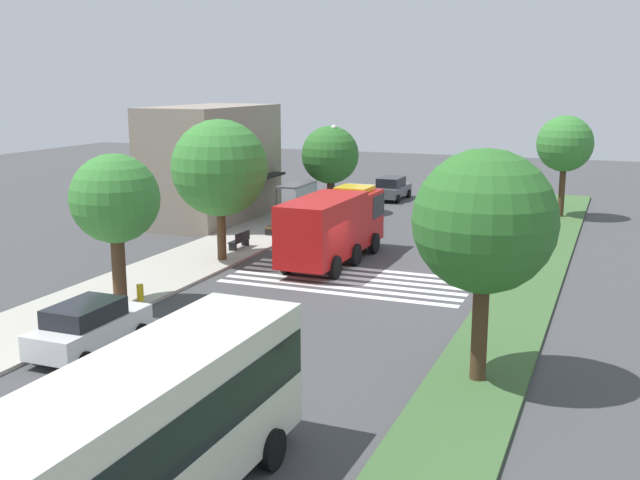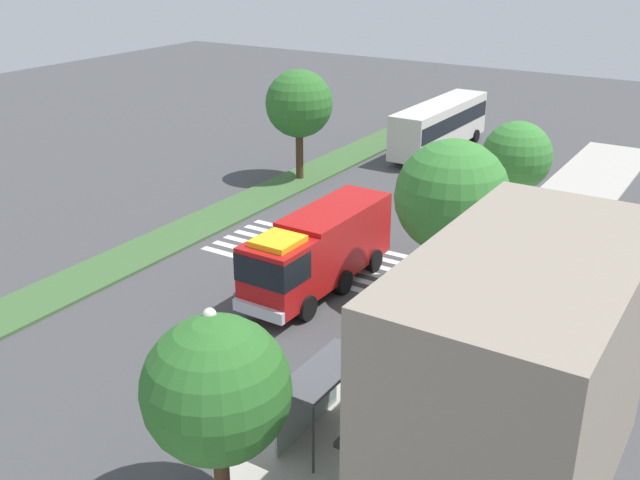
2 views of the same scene
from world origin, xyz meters
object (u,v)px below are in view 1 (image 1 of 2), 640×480
Objects in this scene: bench_west_of_shelter at (240,240)px; sidewalk_tree_center at (330,155)px; street_lamp at (334,161)px; parked_car_west at (89,326)px; sidewalk_tree_west at (220,168)px; fire_truck at (335,223)px; median_tree_far_west at (485,222)px; median_tree_west at (565,144)px; fire_hydrant at (140,293)px; transit_bus at (117,452)px; bus_stop_shelter at (302,195)px; sidewalk_tree_far_west at (115,200)px; bench_near_shelter at (275,226)px; parked_car_mid at (392,188)px.

bench_west_of_shelter is 0.27× the size of sidewalk_tree_center.
bench_west_of_shelter is 12.72m from street_lamp.
parked_car_west is at bearing -176.34° from street_lamp.
fire_truck is at bearing -67.88° from sidewalk_tree_west.
median_tree_far_west is (-13.13, -9.64, 3.03)m from fire_truck.
fire_hydrant is (-27.11, 14.47, -4.45)m from median_tree_west.
transit_bus is 26.86m from bench_west_of_shelter.
bus_stop_shelter is (24.20, 2.50, 0.98)m from parked_car_west.
street_lamp is at bearing -0.98° from sidewalk_tree_far_west.
bench_near_shelter is at bearing 179.66° from bus_stop_shelter.
sidewalk_tree_far_west reaches higher than street_lamp.
transit_bus is 1.95× the size of street_lamp.
parked_car_mid is at bearing -12.03° from bus_stop_shelter.
transit_bus is 16.70× the size of fire_hydrant.
median_tree_west is (32.47, -12.77, 4.03)m from parked_car_west.
sidewalk_tree_center is 0.84× the size of median_tree_far_west.
bench_west_of_shelter is at bearing 179.84° from bus_stop_shelter.
sidewalk_tree_west reaches higher than bench_near_shelter.
bus_stop_shelter is 2.19× the size of bench_west_of_shelter.
median_tree_west is (41.41, -4.93, 2.79)m from transit_bus.
sidewalk_tree_far_west reaches higher than parked_car_west.
transit_bus is 7.31× the size of bench_near_shelter.
median_tree_far_west is at bearing -99.46° from sidewalk_tree_far_west.
transit_bus is 17.27m from fire_hydrant.
bus_stop_shelter is at bearing 175.93° from sidewalk_tree_center.
fire_hydrant is (5.37, 1.70, -0.42)m from parked_car_west.
fire_truck reaches higher than bench_near_shelter.
fire_truck is 10.49m from bus_stop_shelter.
sidewalk_tree_center is (13.12, 5.33, 2.06)m from fire_truck.
fire_truck is 15.70m from parked_car_west.
sidewalk_tree_far_west is 15.19m from median_tree_far_west.
fire_truck is 1.37× the size of median_tree_west.
fire_hydrant is at bearing -179.75° from street_lamp.
parked_car_mid reaches higher than bench_near_shelter.
fire_hydrant is at bearing -176.34° from sidewalk_tree_west.
parked_car_west reaches higher than fire_hydrant.
street_lamp reaches higher than bench_near_shelter.
bench_west_of_shelter is (-4.41, 0.00, 0.00)m from bench_near_shelter.
transit_bus is at bearing -143.66° from sidewalk_tree_far_west.
bench_near_shelter is 1.00× the size of bench_west_of_shelter.
bench_west_of_shelter is 0.27× the size of street_lamp.
parked_car_west is 0.69× the size of median_tree_west.
sidewalk_tree_far_west reaches higher than fire_truck.
median_tree_west reaches higher than bench_near_shelter.
parked_car_mid is 0.74× the size of sidewalk_tree_far_west.
bench_near_shelter is at bearing 128.74° from median_tree_west.
transit_bus is 1.66× the size of median_tree_far_west.
street_lamp is 14.97m from sidewalk_tree_west.
bench_west_of_shelter is 20.92m from median_tree_far_west.
bench_west_of_shelter is (-20.16, 2.53, -0.30)m from parked_car_mid.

